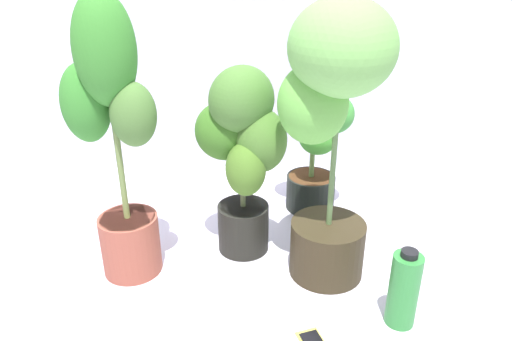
% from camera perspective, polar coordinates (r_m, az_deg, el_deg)
% --- Properties ---
extents(ground_plane, '(8.00, 8.00, 0.00)m').
position_cam_1_polar(ground_plane, '(1.78, -3.14, -10.70)').
color(ground_plane, silver).
rests_on(ground_plane, ground).
extents(potted_plant_front_right, '(0.38, 0.35, 0.93)m').
position_cam_1_polar(potted_plant_front_right, '(1.47, 9.20, 6.76)').
color(potted_plant_front_right, '#332918').
rests_on(potted_plant_front_right, ground).
extents(potted_plant_front_left, '(0.33, 0.25, 0.95)m').
position_cam_1_polar(potted_plant_front_left, '(1.55, -16.92, 4.24)').
color(potted_plant_front_left, '#9B4C3A').
rests_on(potted_plant_front_left, ground).
extents(potted_plant_center, '(0.37, 0.32, 0.71)m').
position_cam_1_polar(potted_plant_center, '(1.64, -1.67, 2.81)').
color(potted_plant_center, black).
rests_on(potted_plant_center, ground).
extents(potted_plant_back_right, '(0.37, 0.28, 0.71)m').
position_cam_1_polar(potted_plant_back_right, '(1.97, 7.20, 5.47)').
color(potted_plant_back_right, black).
rests_on(potted_plant_back_right, ground).
extents(nutrient_bottle, '(0.09, 0.09, 0.26)m').
position_cam_1_polar(nutrient_bottle, '(1.51, 17.53, -13.62)').
color(nutrient_bottle, '#308438').
rests_on(nutrient_bottle, ground).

